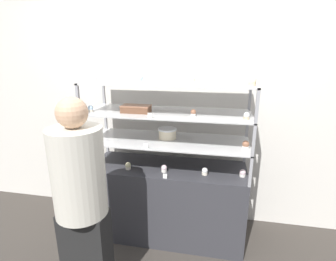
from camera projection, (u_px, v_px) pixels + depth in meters
ground_plane at (168, 232)px, 2.73m from camera, size 20.00×20.00×0.00m
back_wall at (176, 102)px, 2.74m from camera, size 8.00×0.05×2.60m
display_base at (168, 201)px, 2.62m from camera, size 1.47×0.53×0.75m
display_riser_lower at (168, 141)px, 2.43m from camera, size 1.47×0.53×0.27m
display_riser_middle at (168, 114)px, 2.36m from camera, size 1.47×0.53×0.27m
display_riser_upper at (168, 84)px, 2.28m from camera, size 1.47×0.53×0.27m
layer_cake_centerpiece at (167, 133)px, 2.47m from camera, size 0.17×0.17×0.10m
sheet_cake_frosted at (136, 109)px, 2.34m from camera, size 0.26×0.15×0.06m
cupcake_0 at (99, 160)px, 2.58m from camera, size 0.05×0.05×0.07m
cupcake_1 at (128, 166)px, 2.44m from camera, size 0.05×0.05×0.07m
cupcake_2 at (164, 168)px, 2.39m from camera, size 0.05×0.05×0.07m
cupcake_3 at (205, 171)px, 2.33m from camera, size 0.05×0.05×0.07m
cupcake_4 at (243, 173)px, 2.30m from camera, size 0.05×0.05×0.07m
price_tag_0 at (165, 176)px, 2.27m from camera, size 0.04×0.00×0.04m
cupcake_5 at (94, 136)px, 2.45m from camera, size 0.06×0.06×0.07m
cupcake_6 at (246, 145)px, 2.21m from camera, size 0.06×0.06×0.07m
price_tag_1 at (146, 146)px, 2.22m from camera, size 0.04×0.00×0.04m
cupcake_7 at (91, 109)px, 2.36m from camera, size 0.05×0.05×0.06m
cupcake_8 at (193, 113)px, 2.20m from camera, size 0.05×0.05×0.06m
cupcake_9 at (247, 116)px, 2.10m from camera, size 0.05×0.05×0.06m
price_tag_2 at (150, 116)px, 2.13m from camera, size 0.04×0.00×0.04m
cupcake_10 at (94, 77)px, 2.33m from camera, size 0.07×0.07×0.07m
cupcake_11 at (139, 79)px, 2.20m from camera, size 0.07×0.07×0.07m
cupcake_12 at (191, 80)px, 2.14m from camera, size 0.07×0.07×0.07m
cupcake_13 at (252, 81)px, 2.03m from camera, size 0.07×0.07×0.07m
price_tag_3 at (205, 84)px, 1.97m from camera, size 0.04×0.00×0.04m
customer_figure at (81, 199)px, 1.82m from camera, size 0.36×0.36×1.54m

